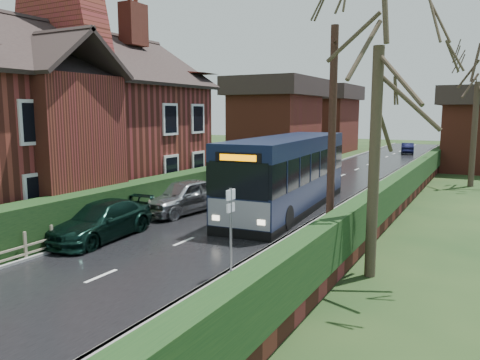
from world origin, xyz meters
The scene contains 18 objects.
ground centered at (0.00, 0.00, 0.00)m, with size 140.00×140.00×0.00m, color #31441D.
road centered at (0.00, 10.00, 0.01)m, with size 6.00×100.00×0.02m, color black.
pavement centered at (4.25, 10.00, 0.07)m, with size 2.50×100.00×0.14m, color slate.
kerb_right centered at (3.05, 10.00, 0.07)m, with size 0.12×100.00×0.14m, color gray.
kerb_left centered at (-3.05, 10.00, 0.05)m, with size 0.12×100.00×0.10m, color gray.
front_hedge centered at (-3.90, 5.00, 0.80)m, with size 1.20×16.00×1.60m, color black.
picket_fence centered at (-3.15, 5.00, 0.45)m, with size 0.10×16.00×0.90m, color gray, non-canonical shape.
right_wall_hedge centered at (5.80, 10.00, 1.02)m, with size 0.60×50.00×1.80m.
brick_house centered at (-8.73, 4.78, 4.38)m, with size 9.30×14.60×10.30m.
bus centered at (1.13, 8.80, 1.70)m, with size 3.37×11.43×3.43m.
car_silver centered at (-2.80, 5.99, 0.77)m, with size 1.82×4.53×1.54m, color #AFB1B4.
car_green centered at (-2.90, 0.93, 0.67)m, with size 1.88×4.62×1.34m, color black.
car_distant centered at (1.24, 42.97, 0.61)m, with size 1.29×3.69×1.22m, color black.
bus_stop_sign centered at (3.20, -0.29, 1.65)m, with size 0.09×0.38×2.51m.
telegraph_pole centered at (4.80, 3.55, 3.68)m, with size 0.44×0.89×7.26m.
tree_right_near centered at (6.60, 1.63, 6.71)m, with size 4.16×4.16×8.98m.
tree_right_far centered at (8.40, 20.71, 6.80)m, with size 4.71×4.71×9.10m.
tree_house_side centered at (-13.49, 18.00, 6.76)m, with size 3.98×3.98×9.05m.
Camera 1 is at (9.36, -11.20, 4.56)m, focal length 35.00 mm.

